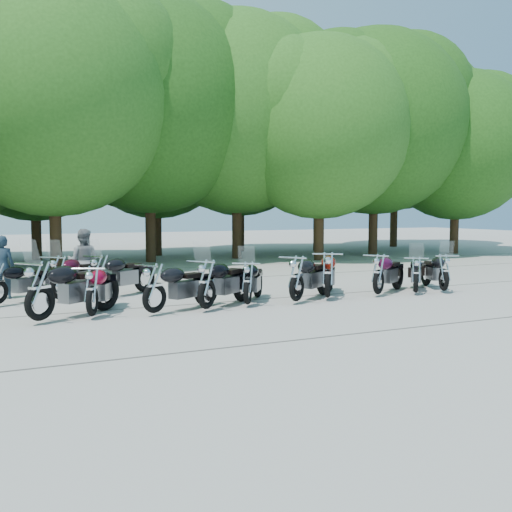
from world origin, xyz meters
name	(u,v)px	position (x,y,z in m)	size (l,w,h in m)	color
ground	(284,309)	(0.00, 0.00, 0.00)	(90.00, 90.00, 0.00)	#9A948B
tree_3	(52,97)	(-3.57, 11.24, 6.32)	(8.70, 8.70, 10.67)	#3A2614
tree_4	(149,105)	(0.54, 13.09, 6.64)	(9.13, 9.13, 11.20)	#3A2614
tree_5	(236,113)	(4.61, 13.20, 6.57)	(9.04, 9.04, 11.10)	#3A2614
tree_6	(320,128)	(7.55, 10.82, 5.81)	(8.00, 8.00, 9.82)	#3A2614
tree_7	(375,123)	(11.20, 11.78, 6.39)	(8.79, 8.79, 10.79)	#3A2614
tree_8	(456,145)	(15.83, 11.20, 5.47)	(7.53, 7.53, 9.25)	#3A2614
tree_11	(34,136)	(-3.76, 16.43, 5.49)	(7.56, 7.56, 9.28)	#3A2614
tree_12	(156,137)	(1.80, 16.47, 5.72)	(7.88, 7.88, 9.67)	#3A2614
tree_13	(240,138)	(6.69, 17.47, 6.04)	(8.31, 8.31, 10.20)	#3A2614
tree_14	(318,143)	(10.68, 16.09, 5.83)	(8.02, 8.02, 9.84)	#3A2614
tree_15	(395,129)	(16.61, 17.02, 7.03)	(9.67, 9.67, 11.86)	#3A2614
motorcycle_0	(40,289)	(-5.23, 0.44, 0.71)	(0.76, 2.51, 1.42)	black
motorcycle_1	(92,289)	(-4.20, 0.58, 0.62)	(0.67, 2.20, 1.25)	maroon
motorcycle_2	(154,286)	(-2.93, 0.37, 0.64)	(0.69, 2.25, 1.27)	black
motorcycle_3	(207,282)	(-1.75, 0.37, 0.66)	(0.71, 2.33, 1.32)	black
motorcycle_4	(248,281)	(-0.66, 0.57, 0.60)	(0.65, 2.12, 1.20)	black
motorcycle_5	(297,277)	(0.59, 0.47, 0.66)	(0.71, 2.33, 1.32)	black
motorcycle_6	(328,273)	(1.56, 0.62, 0.69)	(0.74, 2.43, 1.37)	#780E04
motorcycle_7	(379,272)	(3.09, 0.60, 0.63)	(0.68, 2.23, 1.26)	#380723
motorcycle_8	(416,273)	(4.19, 0.44, 0.58)	(0.62, 2.04, 1.16)	black
motorcycle_9	(444,271)	(5.10, 0.39, 0.60)	(0.64, 2.11, 1.19)	black
motorcycle_11	(59,276)	(-4.50, 3.31, 0.64)	(0.69, 2.28, 1.29)	#360717
motorcycle_12	(100,274)	(-3.52, 3.14, 0.64)	(0.69, 2.27, 1.28)	black
rider_0	(2,267)	(-5.72, 4.40, 0.81)	(0.59, 0.39, 1.61)	#1C2C3A
rider_1	(83,261)	(-3.71, 4.49, 0.87)	(0.85, 0.66, 1.74)	gray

